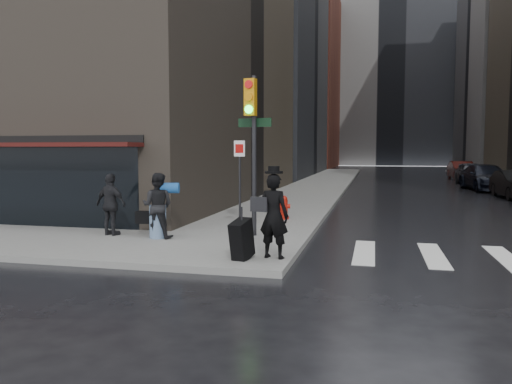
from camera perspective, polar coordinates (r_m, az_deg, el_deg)
ground at (r=12.17m, az=-4.64°, el=-7.01°), size 140.00×140.00×0.00m
sidewalk_left at (r=38.58m, az=7.85°, el=1.16°), size 4.00×50.00×0.15m
bldg_left_mid at (r=54.06m, az=-5.47°, el=20.33°), size 22.00×24.00×34.00m
bldg_left_far at (r=75.94m, az=0.56°, el=12.74°), size 22.00×20.00×26.00m
bldg_distant at (r=90.37m, az=15.09°, el=13.22°), size 40.00×12.00×32.00m
storefront at (r=17.03m, az=-25.59°, el=2.09°), size 8.40×1.11×2.83m
man_overcoat at (r=10.75m, az=1.28°, el=-3.14°), size 1.23×0.97×2.04m
man_jeans at (r=13.52m, az=-11.20°, el=-1.52°), size 1.25×0.70×1.74m
man_greycoat at (r=14.25m, az=-16.23°, el=-1.38°), size 1.07×0.64×1.71m
traffic_light at (r=13.54m, az=-0.54°, el=6.74°), size 1.07×0.57×4.34m
fire_hydrant at (r=16.99m, az=3.19°, el=-1.90°), size 0.46×0.35×0.81m
parked_car_3 at (r=34.29m, az=24.78°, el=1.53°), size 2.78×5.72×1.60m
parked_car_4 at (r=39.90m, az=23.49°, el=2.00°), size 1.99×4.87×1.66m
parked_car_5 at (r=45.52m, az=22.45°, el=2.28°), size 1.82×4.83×1.57m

